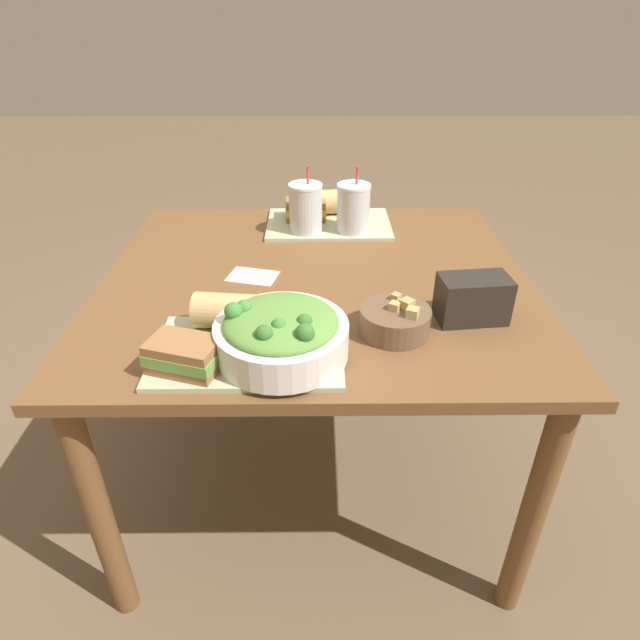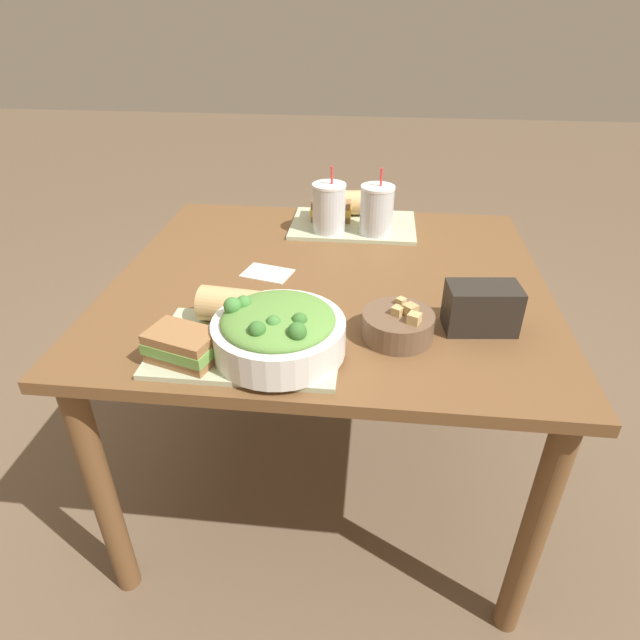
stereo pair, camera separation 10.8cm
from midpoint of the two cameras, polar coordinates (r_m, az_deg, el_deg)
name	(u,v)px [view 1 (the left image)]	position (r m, az deg, el deg)	size (l,w,h in m)	color
ground_plane	(315,471)	(1.88, -2.21, -15.83)	(12.00, 12.00, 0.00)	brown
dining_table	(314,308)	(1.48, -2.71, 1.18)	(1.13, 1.03, 0.74)	brown
tray_near	(246,351)	(1.14, -10.58, -3.38)	(0.40, 0.26, 0.01)	#B2BC99
tray_far	(327,224)	(1.75, -1.01, 10.14)	(0.40, 0.26, 0.01)	#B2BC99
salad_bowl	(279,333)	(1.08, -7.29, -1.47)	(0.27, 0.27, 0.12)	white
soup_bowl	(393,320)	(1.18, 5.22, -0.04)	(0.16, 0.16, 0.08)	brown
sandwich_near	(182,355)	(1.09, -17.27, -3.67)	(0.16, 0.13, 0.06)	olive
baguette_near	(231,311)	(1.19, -12.07, 0.83)	(0.17, 0.10, 0.08)	tan
sandwich_far	(304,210)	(1.77, -3.48, 11.65)	(0.13, 0.09, 0.06)	olive
baguette_far	(337,201)	(1.82, 0.07, 12.50)	(0.17, 0.10, 0.08)	tan
drink_cup_dark	(304,209)	(1.66, -3.60, 11.65)	(0.10, 0.10, 0.20)	silver
drink_cup_red	(352,210)	(1.66, 1.51, 11.66)	(0.10, 0.10, 0.20)	silver
chip_bag	(471,299)	(1.25, 13.43, 2.14)	(0.17, 0.10, 0.11)	#28231E
napkin_folded	(251,276)	(1.45, -9.51, 4.61)	(0.14, 0.12, 0.00)	silver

